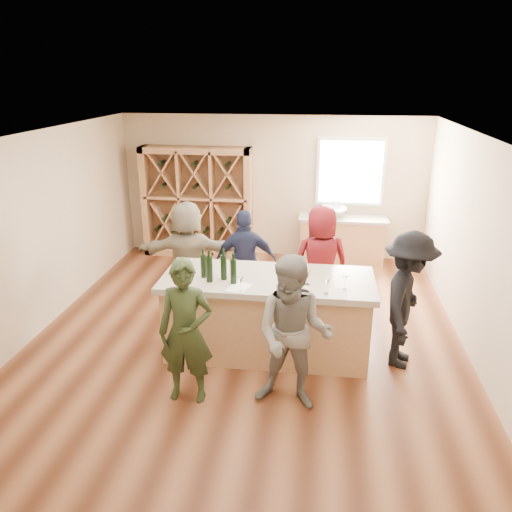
# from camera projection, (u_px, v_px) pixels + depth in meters

# --- Properties ---
(floor) EXTENTS (6.00, 7.00, 0.10)m
(floor) POSITION_uv_depth(u_px,v_px,m) (247.00, 339.00, 7.17)
(floor) COLOR brown
(floor) RESTS_ON ground
(ceiling) EXTENTS (6.00, 7.00, 0.10)m
(ceiling) POSITION_uv_depth(u_px,v_px,m) (246.00, 132.00, 6.17)
(ceiling) COLOR white
(ceiling) RESTS_ON ground
(wall_back) EXTENTS (6.00, 0.10, 2.80)m
(wall_back) POSITION_uv_depth(u_px,v_px,m) (273.00, 187.00, 9.97)
(wall_back) COLOR #C9B392
(wall_back) RESTS_ON ground
(wall_front) EXTENTS (6.00, 0.10, 2.80)m
(wall_front) POSITION_uv_depth(u_px,v_px,m) (168.00, 411.00, 3.37)
(wall_front) COLOR #C9B392
(wall_front) RESTS_ON ground
(wall_left) EXTENTS (0.10, 7.00, 2.80)m
(wall_left) POSITION_uv_depth(u_px,v_px,m) (34.00, 234.00, 7.05)
(wall_left) COLOR #C9B392
(wall_left) RESTS_ON ground
(wall_right) EXTENTS (0.10, 7.00, 2.80)m
(wall_right) POSITION_uv_depth(u_px,v_px,m) (485.00, 254.00, 6.29)
(wall_right) COLOR #C9B392
(wall_right) RESTS_ON ground
(window_frame) EXTENTS (1.30, 0.06, 1.30)m
(window_frame) POSITION_uv_depth(u_px,v_px,m) (350.00, 172.00, 9.59)
(window_frame) COLOR white
(window_frame) RESTS_ON wall_back
(window_pane) EXTENTS (1.18, 0.01, 1.18)m
(window_pane) POSITION_uv_depth(u_px,v_px,m) (351.00, 172.00, 9.56)
(window_pane) COLOR white
(window_pane) RESTS_ON wall_back
(wine_rack) EXTENTS (2.20, 0.45, 2.20)m
(wine_rack) POSITION_uv_depth(u_px,v_px,m) (197.00, 202.00, 10.00)
(wine_rack) COLOR tan
(wine_rack) RESTS_ON floor
(back_counter_base) EXTENTS (1.60, 0.58, 0.86)m
(back_counter_base) POSITION_uv_depth(u_px,v_px,m) (342.00, 241.00, 9.81)
(back_counter_base) COLOR tan
(back_counter_base) RESTS_ON floor
(back_counter_top) EXTENTS (1.70, 0.62, 0.06)m
(back_counter_top) POSITION_uv_depth(u_px,v_px,m) (343.00, 219.00, 9.65)
(back_counter_top) COLOR #A79A88
(back_counter_top) RESTS_ON back_counter_base
(sink) EXTENTS (0.54, 0.54, 0.19)m
(sink) POSITION_uv_depth(u_px,v_px,m) (333.00, 212.00, 9.63)
(sink) COLOR silver
(sink) RESTS_ON back_counter_top
(faucet) EXTENTS (0.02, 0.02, 0.30)m
(faucet) POSITION_uv_depth(u_px,v_px,m) (333.00, 207.00, 9.78)
(faucet) COLOR silver
(faucet) RESTS_ON back_counter_top
(tasting_counter_base) EXTENTS (2.60, 1.00, 1.00)m
(tasting_counter_base) POSITION_uv_depth(u_px,v_px,m) (267.00, 318.00, 6.59)
(tasting_counter_base) COLOR tan
(tasting_counter_base) RESTS_ON floor
(tasting_counter_top) EXTENTS (2.72, 1.12, 0.08)m
(tasting_counter_top) POSITION_uv_depth(u_px,v_px,m) (268.00, 280.00, 6.41)
(tasting_counter_top) COLOR #A79A88
(tasting_counter_top) RESTS_ON tasting_counter_base
(wine_bottle_a) EXTENTS (0.08, 0.08, 0.29)m
(wine_bottle_a) POSITION_uv_depth(u_px,v_px,m) (203.00, 266.00, 6.35)
(wine_bottle_a) COLOR black
(wine_bottle_a) RESTS_ON tasting_counter_top
(wine_bottle_b) EXTENTS (0.10, 0.10, 0.34)m
(wine_bottle_b) POSITION_uv_depth(u_px,v_px,m) (209.00, 269.00, 6.21)
(wine_bottle_b) COLOR black
(wine_bottle_b) RESTS_ON tasting_counter_top
(wine_bottle_c) EXTENTS (0.10, 0.10, 0.33)m
(wine_bottle_c) POSITION_uv_depth(u_px,v_px,m) (224.00, 267.00, 6.28)
(wine_bottle_c) COLOR black
(wine_bottle_c) RESTS_ON tasting_counter_top
(wine_bottle_d) EXTENTS (0.10, 0.10, 0.32)m
(wine_bottle_d) POSITION_uv_depth(u_px,v_px,m) (233.00, 271.00, 6.15)
(wine_bottle_d) COLOR black
(wine_bottle_d) RESTS_ON tasting_counter_top
(wine_glass_a) EXTENTS (0.10, 0.10, 0.19)m
(wine_glass_a) POSITION_uv_depth(u_px,v_px,m) (240.00, 284.00, 5.93)
(wine_glass_a) COLOR white
(wine_glass_a) RESTS_ON tasting_counter_top
(wine_glass_b) EXTENTS (0.08, 0.08, 0.18)m
(wine_glass_b) POSITION_uv_depth(u_px,v_px,m) (284.00, 286.00, 5.91)
(wine_glass_b) COLOR white
(wine_glass_b) RESTS_ON tasting_counter_top
(wine_glass_c) EXTENTS (0.08, 0.08, 0.19)m
(wine_glass_c) POSITION_uv_depth(u_px,v_px,m) (327.00, 286.00, 5.89)
(wine_glass_c) COLOR white
(wine_glass_c) RESTS_ON tasting_counter_top
(wine_glass_d) EXTENTS (0.07, 0.07, 0.17)m
(wine_glass_d) POSITION_uv_depth(u_px,v_px,m) (307.00, 278.00, 6.14)
(wine_glass_d) COLOR white
(wine_glass_d) RESTS_ON tasting_counter_top
(wine_glass_e) EXTENTS (0.08, 0.08, 0.17)m
(wine_glass_e) POSITION_uv_depth(u_px,v_px,m) (345.00, 283.00, 5.99)
(wine_glass_e) COLOR white
(wine_glass_e) RESTS_ON tasting_counter_top
(tasting_menu_a) EXTENTS (0.32, 0.38, 0.00)m
(tasting_menu_a) POSITION_uv_depth(u_px,v_px,m) (239.00, 287.00, 6.09)
(tasting_menu_a) COLOR white
(tasting_menu_a) RESTS_ON tasting_counter_top
(tasting_menu_b) EXTENTS (0.23, 0.29, 0.00)m
(tasting_menu_b) POSITION_uv_depth(u_px,v_px,m) (287.00, 293.00, 5.94)
(tasting_menu_b) COLOR white
(tasting_menu_b) RESTS_ON tasting_counter_top
(tasting_menu_c) EXTENTS (0.23, 0.30, 0.00)m
(tasting_menu_c) POSITION_uv_depth(u_px,v_px,m) (338.00, 294.00, 5.90)
(tasting_menu_c) COLOR white
(tasting_menu_c) RESTS_ON tasting_counter_top
(person_near_left) EXTENTS (0.63, 0.46, 1.69)m
(person_near_left) POSITION_uv_depth(u_px,v_px,m) (186.00, 332.00, 5.52)
(person_near_left) COLOR #263319
(person_near_left) RESTS_ON floor
(person_near_right) EXTENTS (0.92, 0.59, 1.78)m
(person_near_right) POSITION_uv_depth(u_px,v_px,m) (294.00, 335.00, 5.38)
(person_near_right) COLOR slate
(person_near_right) RESTS_ON floor
(person_server) EXTENTS (0.81, 1.24, 1.77)m
(person_server) POSITION_uv_depth(u_px,v_px,m) (407.00, 301.00, 6.19)
(person_server) COLOR black
(person_server) RESTS_ON floor
(person_far_mid) EXTENTS (1.05, 0.69, 1.64)m
(person_far_mid) POSITION_uv_depth(u_px,v_px,m) (245.00, 262.00, 7.62)
(person_far_mid) COLOR #191E38
(person_far_mid) RESTS_ON floor
(person_far_right) EXTENTS (0.96, 0.75, 1.75)m
(person_far_right) POSITION_uv_depth(u_px,v_px,m) (321.00, 263.00, 7.44)
(person_far_right) COLOR #590F14
(person_far_right) RESTS_ON floor
(person_far_left) EXTENTS (1.68, 0.79, 1.74)m
(person_far_left) POSITION_uv_depth(u_px,v_px,m) (188.00, 255.00, 7.77)
(person_far_left) COLOR gray
(person_far_left) RESTS_ON floor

